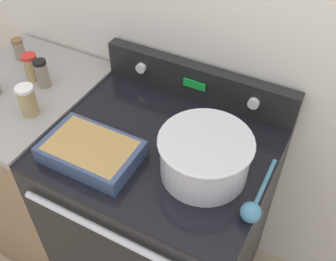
% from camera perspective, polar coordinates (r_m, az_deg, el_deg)
% --- Properties ---
extents(kitchen_wall, '(8.00, 0.05, 2.50)m').
position_cam_1_polar(kitchen_wall, '(1.40, 6.07, 17.62)').
color(kitchen_wall, silver).
rests_on(kitchen_wall, ground_plane).
extents(stove_range, '(0.77, 0.67, 0.90)m').
position_cam_1_polar(stove_range, '(1.69, -0.88, -12.64)').
color(stove_range, black).
rests_on(stove_range, ground_plane).
extents(control_panel, '(0.77, 0.07, 0.14)m').
position_cam_1_polar(control_panel, '(1.50, 4.35, 7.08)').
color(control_panel, black).
rests_on(control_panel, stove_range).
extents(side_counter, '(0.53, 0.64, 0.91)m').
position_cam_1_polar(side_counter, '(1.97, -17.78, -4.54)').
color(side_counter, '#896B4C').
rests_on(side_counter, ground_plane).
extents(mixing_bowl, '(0.29, 0.29, 0.15)m').
position_cam_1_polar(mixing_bowl, '(1.20, 5.38, -3.48)').
color(mixing_bowl, silver).
rests_on(mixing_bowl, stove_range).
extents(casserole_dish, '(0.31, 0.20, 0.06)m').
position_cam_1_polar(casserole_dish, '(1.30, -11.10, -2.89)').
color(casserole_dish, '#38476B').
rests_on(casserole_dish, stove_range).
extents(ladle, '(0.06, 0.27, 0.06)m').
position_cam_1_polar(ladle, '(1.17, 12.23, -10.89)').
color(ladle, teal).
rests_on(ladle, stove_range).
extents(spice_jar_white_cap, '(0.06, 0.06, 0.12)m').
position_cam_1_polar(spice_jar_white_cap, '(1.49, -19.70, 4.14)').
color(spice_jar_white_cap, tan).
rests_on(spice_jar_white_cap, side_counter).
extents(spice_jar_black_cap, '(0.05, 0.05, 0.12)m').
position_cam_1_polar(spice_jar_black_cap, '(1.61, -17.79, 7.90)').
color(spice_jar_black_cap, gray).
rests_on(spice_jar_black_cap, side_counter).
extents(spice_jar_red_cap, '(0.06, 0.06, 0.11)m').
position_cam_1_polar(spice_jar_red_cap, '(1.67, -19.22, 8.74)').
color(spice_jar_red_cap, tan).
rests_on(spice_jar_red_cap, side_counter).
extents(spice_jar_brown_cap, '(0.05, 0.05, 0.09)m').
position_cam_1_polar(spice_jar_brown_cap, '(1.81, -20.79, 10.97)').
color(spice_jar_brown_cap, gray).
rests_on(spice_jar_brown_cap, side_counter).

